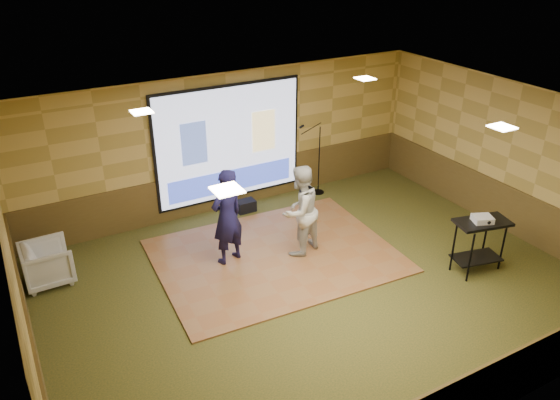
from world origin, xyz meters
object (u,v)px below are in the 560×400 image
player_right (300,211)px  mic_stand (317,174)px  projector_screen (230,144)px  duffel_bag (246,206)px  banquet_chair (47,263)px  projector (482,219)px  dance_floor (276,256)px  av_table (480,236)px  player_left (227,217)px

player_right → mic_stand: player_right is taller
projector_screen → duffel_bag: 1.40m
mic_stand → banquet_chair: mic_stand is taller
projector → banquet_chair: projector is taller
projector_screen → dance_floor: bearing=-93.8°
mic_stand → av_table: bearing=-88.7°
dance_floor → player_right: 1.01m
player_right → mic_stand: bearing=-147.8°
mic_stand → player_right: bearing=-139.0°
projector_screen → banquet_chair: size_ratio=4.08×
projector → duffel_bag: bearing=144.8°
player_right → av_table: player_right is taller
dance_floor → av_table: bearing=-36.0°
dance_floor → banquet_chair: bearing=162.5°
dance_floor → player_right: player_right is taller
projector_screen → player_left: size_ratio=1.81×
av_table → duffel_bag: 4.90m
projector → mic_stand: bearing=122.9°
av_table → duffel_bag: av_table is taller
av_table → banquet_chair: av_table is taller
player_right → av_table: 3.23m
banquet_chair → duffel_bag: size_ratio=1.99×
dance_floor → banquet_chair: size_ratio=5.37×
banquet_chair → projector: bearing=-117.5°
player_left → banquet_chair: bearing=-33.7°
dance_floor → projector: bearing=-36.4°
player_right → mic_stand: (1.70, 2.07, -0.42)m
projector → mic_stand: mic_stand is taller
duffel_bag → player_right: bearing=-86.1°
player_right → player_left: bearing=-34.7°
projector_screen → projector: bearing=-58.1°
player_left → av_table: bearing=131.2°
player_left → banquet_chair: player_left is taller
dance_floor → banquet_chair: banquet_chair is taller
player_left → banquet_chair: 3.21m
banquet_chair → dance_floor: bearing=-108.6°
projector → mic_stand: 4.23m
player_right → banquet_chair: bearing=-35.6°
player_right → av_table: (2.50, -2.04, -0.20)m
player_right → dance_floor: bearing=-31.7°
mic_stand → duffel_bag: 1.88m
av_table → projector: size_ratio=3.08×
mic_stand → projector_screen: bearing=161.0°
dance_floor → mic_stand: bearing=42.3°
player_right → mic_stand: 2.71m
projector_screen → mic_stand: size_ratio=1.90×
player_left → player_right: player_left is taller
player_right → duffel_bag: (-0.14, 2.05, -0.78)m
projector_screen → duffel_bag: size_ratio=8.14×
projector → duffel_bag: (-2.60, 4.10, -0.93)m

